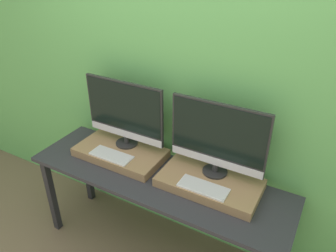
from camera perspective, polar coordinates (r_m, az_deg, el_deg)
name	(u,v)px	position (r m, az deg, el deg)	size (l,w,h in m)	color
wall_back	(181,85)	(2.28, 2.32, 7.15)	(8.00, 0.04, 2.60)	#66B75B
workbench	(157,186)	(2.35, -1.94, -10.32)	(1.88, 0.55, 0.75)	#2D2D33
wooden_riser_left	(121,153)	(2.49, -8.27, -4.60)	(0.66, 0.36, 0.06)	#99754C
monitor_left	(124,112)	(2.40, -7.59, 2.45)	(0.64, 0.17, 0.51)	#282828
keyboard_left	(111,155)	(2.41, -9.84, -5.04)	(0.32, 0.13, 0.01)	silver
wooden_riser_right	(210,183)	(2.20, 7.24, -9.79)	(0.66, 0.36, 0.06)	#99754C
monitor_right	(218,137)	(2.09, 8.66, -1.98)	(0.64, 0.17, 0.51)	#282828
keyboard_right	(203,187)	(2.10, 6.16, -10.58)	(0.32, 0.13, 0.01)	silver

